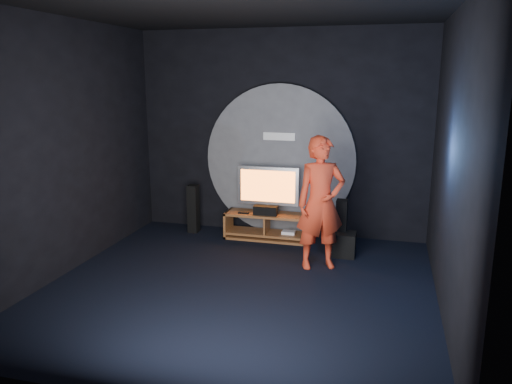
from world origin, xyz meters
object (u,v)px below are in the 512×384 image
Objects in this scene: subwoofer at (344,244)px; player at (321,203)px; media_console at (267,228)px; tower_speaker_right at (341,226)px; tower_speaker_left at (193,209)px; tv at (268,188)px.

subwoofer is 1.00m from player.
media_console is 1.34m from tower_speaker_right.
tower_speaker_right is 0.29m from subwoofer.
tower_speaker_right is (2.64, -0.41, 0.00)m from tower_speaker_left.
subwoofer is at bearing -20.32° from media_console.
subwoofer is (0.07, -0.14, -0.24)m from tower_speaker_right.
tv is 1.23× the size of tower_speaker_left.
media_console is 1.35× the size of tv.
tower_speaker_left is at bearing 168.57° from subwoofer.
subwoofer is 0.19× the size of player.
tower_speaker_right is (1.27, -0.36, 0.23)m from media_console.
tv is 1.63m from subwoofer.
media_console is 1.66m from player.
media_console is at bearing 159.68° from subwoofer.
tv reaches higher than tower_speaker_right.
tower_speaker_left is 0.45× the size of player.
player is at bearing -109.23° from tower_speaker_right.
tv is (-0.01, 0.07, 0.69)m from media_console.
tv reaches higher than tower_speaker_left.
tower_speaker_right is 0.90m from player.
tower_speaker_right is at bearing -18.37° from tv.
media_console is at bearing 164.30° from tower_speaker_right.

